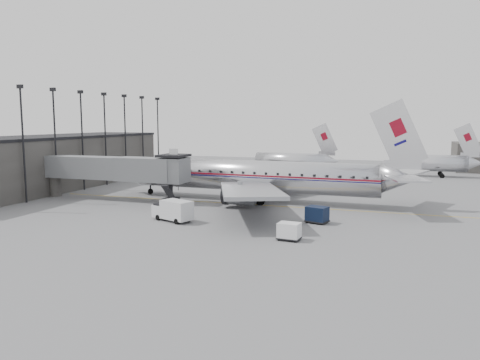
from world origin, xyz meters
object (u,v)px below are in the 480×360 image
(airliner, at_px, (257,176))
(baggage_cart_white, at_px, (289,231))
(service_van, at_px, (173,210))
(baggage_cart_navy, at_px, (317,214))
(ramp_worker, at_px, (173,214))

(airliner, bearing_deg, baggage_cart_white, -63.38)
(service_van, xyz_separation_m, baggage_cart_white, (13.61, -3.97, -0.35))
(baggage_cart_navy, relative_size, baggage_cart_white, 1.22)
(airliner, xyz_separation_m, baggage_cart_navy, (9.83, -11.08, -2.42))
(airliner, height_order, service_van, airliner)
(baggage_cart_white, bearing_deg, airliner, 120.24)
(ramp_worker, bearing_deg, baggage_cart_white, -51.38)
(airliner, distance_m, baggage_cart_navy, 15.01)
(service_van, distance_m, ramp_worker, 0.43)
(baggage_cart_white, xyz_separation_m, ramp_worker, (-13.57, 4.00, -0.07))
(baggage_cart_navy, bearing_deg, ramp_worker, -147.95)
(airliner, distance_m, baggage_cart_white, 20.98)
(baggage_cart_white, bearing_deg, service_van, 169.56)
(service_van, bearing_deg, ramp_worker, 61.79)
(baggage_cart_white, bearing_deg, ramp_worker, 169.38)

